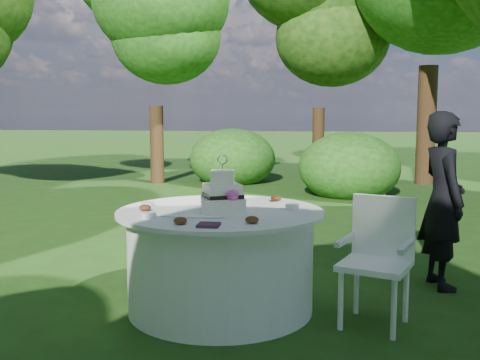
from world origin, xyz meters
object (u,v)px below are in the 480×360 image
guest (443,200)px  chair (378,251)px  napkins (209,225)px  cake (223,196)px  table (221,259)px

guest → chair: 1.14m
napkins → chair: bearing=23.6°
napkins → cake: bearing=90.4°
chair → table: bearing=174.1°
napkins → guest: guest is taller
table → cake: size_ratio=3.65×
guest → cake: 1.96m
napkins → cake: 0.58m
table → cake: cake is taller
table → chair: 1.17m
guest → chair: bearing=134.6°
guest → chair: (-0.63, -0.93, -0.24)m
table → napkins: bearing=-87.2°
napkins → table: bearing=92.8°
table → chair: chair is taller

